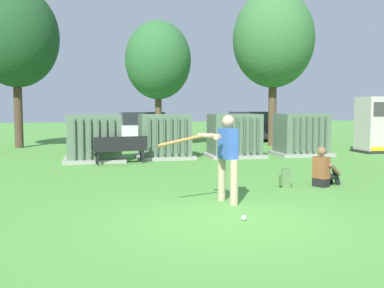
% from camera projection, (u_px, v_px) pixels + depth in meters
% --- Properties ---
extents(ground_plane, '(96.00, 96.00, 0.00)m').
position_uv_depth(ground_plane, '(226.00, 221.00, 7.54)').
color(ground_plane, '#51933D').
extents(transformer_west, '(2.10, 1.70, 1.62)m').
position_uv_depth(transformer_west, '(94.00, 139.00, 15.62)').
color(transformer_west, '#9E9B93').
rests_on(transformer_west, ground).
extents(transformer_mid_west, '(2.10, 1.70, 1.62)m').
position_uv_depth(transformer_mid_west, '(164.00, 137.00, 16.53)').
color(transformer_mid_west, '#9E9B93').
rests_on(transformer_mid_west, ground).
extents(transformer_mid_east, '(2.10, 1.70, 1.62)m').
position_uv_depth(transformer_mid_east, '(234.00, 136.00, 16.97)').
color(transformer_mid_east, '#9E9B93').
rests_on(transformer_mid_east, ground).
extents(transformer_east, '(2.10, 1.70, 1.62)m').
position_uv_depth(transformer_east, '(301.00, 135.00, 17.60)').
color(transformer_east, '#9E9B93').
rests_on(transformer_east, ground).
extents(generator_enclosure, '(1.60, 1.40, 2.30)m').
position_uv_depth(generator_enclosure, '(377.00, 125.00, 18.67)').
color(generator_enclosure, '#262626').
rests_on(generator_enclosure, ground).
extents(park_bench, '(1.84, 0.75, 0.92)m').
position_uv_depth(park_bench, '(121.00, 148.00, 14.94)').
color(park_bench, black).
rests_on(park_bench, ground).
extents(batter, '(1.61, 0.76, 1.74)m').
position_uv_depth(batter, '(225.00, 154.00, 8.85)').
color(batter, tan).
rests_on(batter, ground).
extents(sports_ball, '(0.09, 0.09, 0.09)m').
position_uv_depth(sports_ball, '(244.00, 218.00, 7.54)').
color(sports_ball, white).
rests_on(sports_ball, ground).
extents(seated_spectator, '(0.79, 0.66, 0.96)m').
position_uv_depth(seated_spectator, '(324.00, 171.00, 10.77)').
color(seated_spectator, black).
rests_on(seated_spectator, ground).
extents(backpack, '(0.34, 0.37, 0.44)m').
position_uv_depth(backpack, '(286.00, 178.00, 10.66)').
color(backpack, '#4C723F').
rests_on(backpack, ground).
extents(tree_left, '(3.83, 3.83, 7.33)m').
position_uv_depth(tree_left, '(16.00, 37.00, 20.39)').
color(tree_left, '#4C3828').
rests_on(tree_left, ground).
extents(tree_center_left, '(3.10, 3.10, 5.92)m').
position_uv_depth(tree_center_left, '(158.00, 61.00, 21.17)').
color(tree_center_left, brown).
rests_on(tree_center_left, ground).
extents(tree_center_right, '(3.88, 3.88, 7.41)m').
position_uv_depth(tree_center_right, '(273.00, 40.00, 21.47)').
color(tree_center_right, brown).
rests_on(tree_center_right, ground).
extents(parked_car_leftmost, '(4.26, 2.04, 1.62)m').
position_uv_depth(parked_car_leftmost, '(140.00, 129.00, 22.85)').
color(parked_car_leftmost, silver).
rests_on(parked_car_leftmost, ground).
extents(parked_car_left_of_center, '(4.23, 1.99, 1.62)m').
position_uv_depth(parked_car_left_of_center, '(250.00, 128.00, 24.38)').
color(parked_car_left_of_center, black).
rests_on(parked_car_left_of_center, ground).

